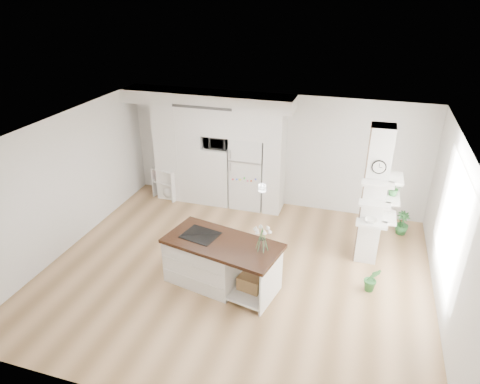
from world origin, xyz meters
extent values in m
cube|color=tan|center=(0.00, 0.00, 0.00)|extent=(7.00, 6.00, 0.01)
cube|color=white|center=(0.00, 0.00, 2.70)|extent=(7.00, 6.00, 0.04)
cube|color=silver|center=(0.00, 3.00, 1.35)|extent=(7.00, 0.04, 2.70)
cube|color=silver|center=(0.00, -3.00, 1.35)|extent=(7.00, 0.04, 2.70)
cube|color=silver|center=(-3.50, 0.00, 1.35)|extent=(0.04, 6.00, 2.70)
cube|color=silver|center=(3.50, 0.00, 1.35)|extent=(0.04, 6.00, 2.70)
cube|color=white|center=(-2.20, 2.67, 1.20)|extent=(1.20, 0.65, 2.40)
cube|color=white|center=(-1.27, 2.67, 0.71)|extent=(0.65, 0.65, 1.42)
cube|color=white|center=(-1.27, 2.67, 2.08)|extent=(0.65, 0.65, 0.65)
cube|color=white|center=(-0.53, 2.67, 2.08)|extent=(0.85, 0.65, 0.65)
cube|color=white|center=(0.10, 2.67, 1.20)|extent=(0.40, 0.65, 2.40)
cube|color=silver|center=(-1.50, 2.65, 2.55)|extent=(4.00, 0.70, 0.30)
cube|color=#262626|center=(-1.50, 2.31, 2.44)|extent=(1.40, 0.04, 0.06)
cube|color=silver|center=(-0.53, 2.68, 0.88)|extent=(0.78, 0.66, 1.75)
cube|color=#B2B2B7|center=(-0.53, 2.34, 1.24)|extent=(0.78, 0.01, 0.03)
cube|color=silver|center=(2.30, 1.20, 1.35)|extent=(0.40, 0.40, 2.70)
cube|color=#A87D5E|center=(2.09, 1.20, 1.35)|extent=(0.02, 0.40, 2.70)
cube|color=#A87D5E|center=(2.30, 1.41, 1.35)|extent=(0.40, 0.02, 2.70)
cylinder|color=black|center=(2.30, 0.99, 2.02)|extent=(0.25, 0.03, 0.25)
cylinder|color=white|center=(2.30, 0.98, 2.02)|extent=(0.21, 0.01, 0.21)
plane|color=white|center=(3.48, 0.30, 1.50)|extent=(0.00, 2.40, 2.40)
cylinder|color=white|center=(1.70, 0.15, 2.12)|extent=(0.12, 0.12, 0.10)
cube|color=white|center=(-0.44, -0.35, 0.42)|extent=(1.45, 1.10, 0.84)
cube|color=white|center=(0.49, -0.54, 0.11)|extent=(0.86, 0.98, 0.04)
cube|color=white|center=(0.82, -0.61, 0.42)|extent=(0.20, 0.84, 0.84)
cube|color=black|center=(-0.09, -0.42, 0.87)|extent=(2.16, 1.34, 0.06)
cube|color=black|center=(-0.54, -0.33, 0.91)|extent=(0.69, 0.61, 0.01)
cube|color=#A98151|center=(0.44, -0.53, 0.26)|extent=(0.45, 0.38, 0.25)
cylinder|color=white|center=(0.61, -0.47, 1.01)|extent=(0.12, 0.12, 0.22)
cube|color=white|center=(-2.90, 2.58, 0.39)|extent=(0.13, 0.37, 0.78)
cube|color=white|center=(-2.29, 2.42, 0.39)|extent=(0.13, 0.37, 0.78)
cube|color=white|center=(-2.59, 2.50, 0.77)|extent=(0.74, 0.54, 0.03)
cube|color=white|center=(-2.59, 2.50, 0.43)|extent=(0.71, 0.54, 0.03)
sphere|color=silver|center=(-2.51, 2.48, 0.19)|extent=(0.38, 0.38, 0.38)
imported|color=#2B6C30|center=(2.44, 0.19, 0.25)|extent=(0.29, 0.25, 0.49)
imported|color=#2B6C30|center=(3.00, 2.37, 0.25)|extent=(0.38, 0.38, 0.51)
imported|color=#2D2D2D|center=(-1.27, 2.62, 1.57)|extent=(0.54, 0.37, 0.30)
imported|color=#2B6C30|center=(2.63, 1.30, 1.52)|extent=(0.27, 0.23, 0.30)
imported|color=white|center=(2.30, 0.90, 1.00)|extent=(0.22, 0.22, 0.05)
camera|label=1|loc=(2.00, -6.24, 4.86)|focal=32.00mm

